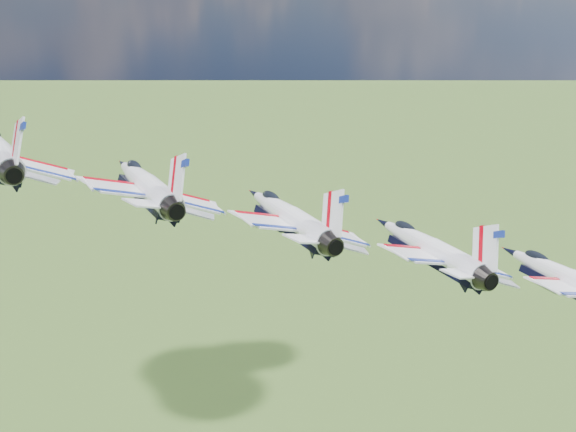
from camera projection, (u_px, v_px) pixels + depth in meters
jet_1 at (145, 184)px, 67.02m from camera, size 15.78×19.16×8.34m
jet_2 at (288, 216)px, 67.70m from camera, size 15.78×19.16×8.34m
jet_3 at (428, 247)px, 68.37m from camera, size 15.78×19.16×8.34m
jet_4 at (566, 278)px, 69.05m from camera, size 15.78×19.16×8.34m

